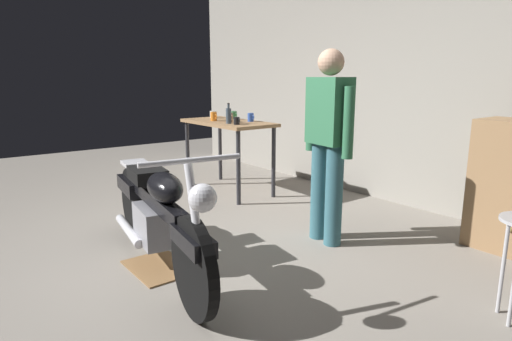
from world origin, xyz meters
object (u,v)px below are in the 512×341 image
Objects in this scene: person_standing at (328,139)px; motorcycle at (157,213)px; mug_brown_stoneware at (230,118)px; bottle at (229,115)px; mug_white_ceramic at (213,114)px; mug_black_matte at (237,121)px; mug_blue_enamel at (251,117)px; mug_orange_travel at (214,116)px; mug_green_speckled at (234,115)px.

motorcycle is at bearing 82.66° from person_standing.
mug_brown_stoneware is 0.47× the size of bottle.
mug_white_ceramic is 0.77m from bottle.
mug_brown_stoneware is at bearing -0.56° from person_standing.
mug_black_matte is 0.29m from mug_brown_stoneware.
person_standing reaches higher than mug_black_matte.
mug_orange_travel is (-0.35, -0.32, 0.00)m from mug_blue_enamel.
mug_white_ceramic is 1.01× the size of mug_orange_travel.
mug_brown_stoneware is 0.96× the size of mug_white_ceramic.
mug_green_speckled is at bearing 148.21° from mug_black_matte.
mug_green_speckled is at bearing 139.23° from bottle.
mug_black_matte is 0.54m from mug_orange_travel.
bottle is (-0.15, -0.01, 0.05)m from mug_black_matte.
motorcycle reaches higher than mug_white_ceramic.
person_standing is 14.32× the size of mug_orange_travel.
mug_blue_enamel reaches higher than mug_black_matte.
mug_orange_travel is at bearing -82.96° from mug_green_speckled.
motorcycle is at bearing -52.72° from mug_black_matte.
mug_black_matte is at bearing -18.20° from mug_brown_stoneware.
mug_blue_enamel is (-1.40, 1.93, 0.50)m from motorcycle.
mug_orange_travel is (-1.75, 1.61, 0.51)m from motorcycle.
bottle is at bearing -83.85° from mug_blue_enamel.
person_standing is 16.43× the size of mug_black_matte.
mug_green_speckled reaches higher than motorcycle.
mug_white_ceramic is 0.97× the size of mug_green_speckled.
person_standing is at bearing -4.76° from mug_orange_travel.
motorcycle is at bearing -49.25° from bottle.
motorcycle is 2.69m from mug_green_speckled.
mug_brown_stoneware is at bearing 140.56° from motorcycle.
mug_white_ceramic is at bearing 148.00° from motorcycle.
motorcycle is at bearing -47.44° from mug_green_speckled.
mug_brown_stoneware is (-0.28, 0.09, 0.01)m from mug_black_matte.
person_standing is 1.73m from bottle.
mug_white_ceramic is (-0.88, 0.23, 0.00)m from mug_black_matte.
motorcycle is 2.06m from mug_black_matte.
person_standing is 14.18× the size of mug_white_ceramic.
mug_brown_stoneware is at bearing 161.80° from mug_black_matte.
mug_brown_stoneware reaches higher than mug_black_matte.
mug_black_matte is 0.86× the size of mug_white_ceramic.
mug_blue_enamel is 0.94× the size of mug_white_ceramic.
mug_black_matte is 0.90× the size of mug_brown_stoneware.
mug_green_speckled is at bearing 141.62° from motorcycle.
mug_black_matte is at bearing -2.66° from mug_orange_travel.
person_standing is (0.36, 1.44, 0.48)m from motorcycle.
mug_blue_enamel is 0.70m from mug_white_ceramic.
mug_brown_stoneware reaches higher than mug_orange_travel.
mug_green_speckled is 0.34m from mug_orange_travel.
person_standing is 2.12m from mug_orange_travel.
mug_brown_stoneware is (-1.48, 1.68, 0.51)m from motorcycle.
motorcycle is 2.15m from bottle.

